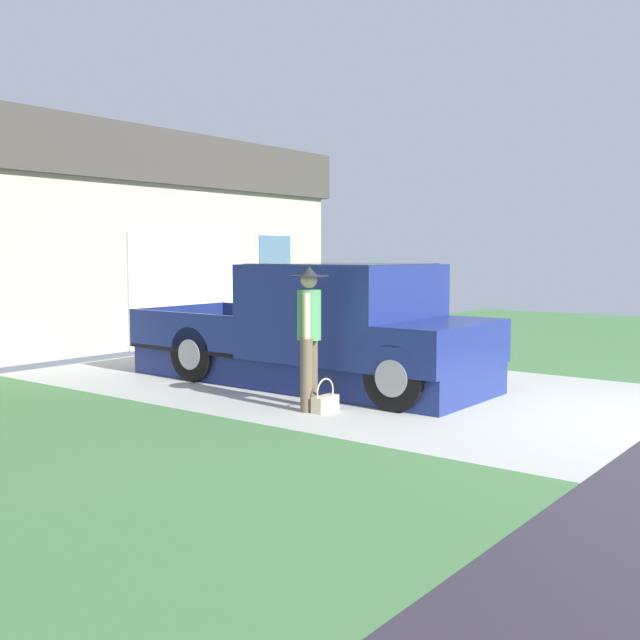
# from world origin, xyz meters

# --- Properties ---
(pickup_truck) EXTENTS (2.19, 5.35, 1.72)m
(pickup_truck) POSITION_xyz_m (-0.21, 4.29, 0.78)
(pickup_truck) COLOR navy
(pickup_truck) RESTS_ON ground
(person_with_hat) EXTENTS (0.47, 0.47, 1.70)m
(person_with_hat) POSITION_xyz_m (-1.64, 3.57, 0.95)
(person_with_hat) COLOR brown
(person_with_hat) RESTS_ON ground
(handbag) EXTENTS (0.36, 0.15, 0.40)m
(handbag) POSITION_xyz_m (-1.66, 3.31, 0.12)
(handbag) COLOR beige
(handbag) RESTS_ON ground
(house_with_garage) EXTENTS (10.05, 6.56, 4.27)m
(house_with_garage) POSITION_xyz_m (1.61, 12.74, 2.17)
(house_with_garage) COLOR #BDB298
(house_with_garage) RESTS_ON ground
(wheeled_trash_bin) EXTENTS (0.60, 0.72, 1.10)m
(wheeled_trash_bin) POSITION_xyz_m (3.30, 8.55, 0.59)
(wheeled_trash_bin) COLOR #424247
(wheeled_trash_bin) RESTS_ON ground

